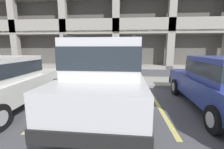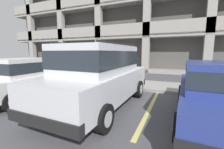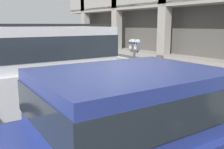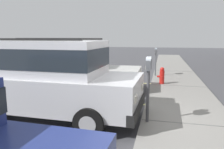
% 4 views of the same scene
% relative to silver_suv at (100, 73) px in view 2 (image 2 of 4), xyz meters
% --- Properties ---
extents(ground_plane, '(80.00, 80.00, 0.10)m').
position_rel_silver_suv_xyz_m(ground_plane, '(-0.03, 2.22, -1.14)').
color(ground_plane, '#4C4C51').
extents(sidewalk, '(40.00, 2.20, 0.12)m').
position_rel_silver_suv_xyz_m(sidewalk, '(-0.03, 3.52, -1.03)').
color(sidewalk, gray).
rests_on(sidewalk, ground_plane).
extents(parking_stall_lines, '(12.77, 4.80, 0.01)m').
position_rel_silver_suv_xyz_m(parking_stall_lines, '(1.55, 0.82, -1.08)').
color(parking_stall_lines, '#DBD16B').
rests_on(parking_stall_lines, ground_plane).
extents(silver_suv, '(2.10, 4.83, 2.03)m').
position_rel_silver_suv_xyz_m(silver_suv, '(0.00, 0.00, 0.00)').
color(silver_suv, silver).
rests_on(silver_suv, ground_plane).
extents(red_sedan, '(1.90, 4.51, 1.54)m').
position_rel_silver_suv_xyz_m(red_sedan, '(-3.05, -0.25, -0.27)').
color(red_sedan, silver).
rests_on(red_sedan, ground_plane).
extents(dark_hatchback, '(1.97, 4.55, 1.54)m').
position_rel_silver_suv_xyz_m(dark_hatchback, '(3.23, 0.01, -0.27)').
color(dark_hatchback, navy).
rests_on(dark_hatchback, ground_plane).
extents(parking_meter_near, '(0.35, 0.12, 1.51)m').
position_rel_silver_suv_xyz_m(parking_meter_near, '(0.05, 2.57, 0.15)').
color(parking_meter_near, '#47474C').
rests_on(parking_meter_near, sidewalk).
extents(parking_meter_far, '(0.35, 0.12, 1.41)m').
position_rel_silver_suv_xyz_m(parking_meter_far, '(-6.27, 2.53, 0.08)').
color(parking_meter_far, '#595B60').
rests_on(parking_meter_far, sidewalk).
extents(parking_garage, '(32.00, 10.00, 16.25)m').
position_rel_silver_suv_xyz_m(parking_garage, '(-0.24, 14.08, 6.45)').
color(parking_garage, '#54514D').
rests_on(parking_garage, ground_plane).
extents(fire_hydrant, '(0.30, 0.30, 0.70)m').
position_rel_silver_suv_xyz_m(fire_hydrant, '(-4.31, 2.87, -0.62)').
color(fire_hydrant, red).
rests_on(fire_hydrant, sidewalk).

